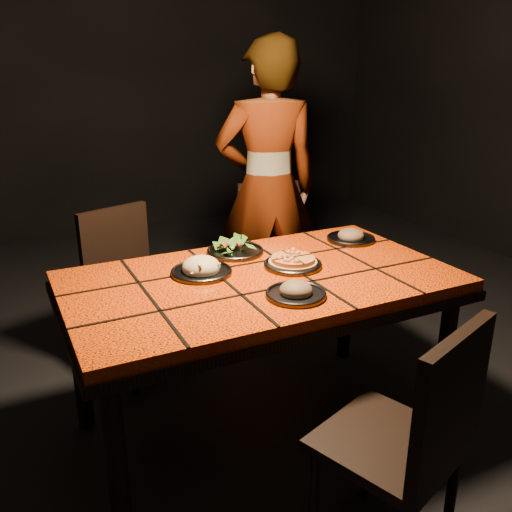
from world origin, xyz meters
name	(u,v)px	position (x,y,z in m)	size (l,w,h in m)	color
room_shell	(262,88)	(0.00, 0.00, 1.50)	(6.04, 7.04, 3.08)	black
dining_table	(261,293)	(0.00, 0.00, 0.67)	(1.62, 0.92, 0.75)	#F44607
chair_near	(414,435)	(0.09, -0.86, 0.51)	(0.52, 0.52, 0.89)	black
chair_far_left	(128,280)	(-0.38, 0.80, 0.51)	(0.51, 0.51, 0.88)	black
chair_far_right	(273,245)	(0.58, 0.97, 0.51)	(0.47, 0.47, 0.89)	black
diner	(268,188)	(0.55, 0.99, 0.88)	(0.64, 0.42, 1.75)	brown
plate_pizza	(293,263)	(0.17, 0.03, 0.77)	(0.25, 0.25, 0.04)	#3B3B40
plate_pasta	(201,269)	(-0.22, 0.13, 0.77)	(0.26, 0.26, 0.08)	#3B3B40
plate_salad	(235,248)	(0.02, 0.31, 0.78)	(0.27, 0.27, 0.07)	#3B3B40
plate_mushroom_a	(296,291)	(0.02, -0.25, 0.77)	(0.23, 0.23, 0.08)	#3B3B40
plate_mushroom_b	(351,236)	(0.62, 0.23, 0.77)	(0.24, 0.24, 0.08)	#3B3B40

